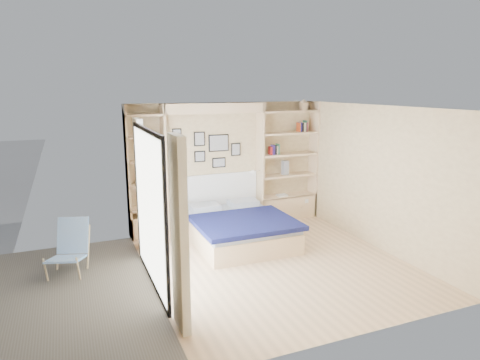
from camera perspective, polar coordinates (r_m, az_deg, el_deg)
name	(u,v)px	position (r m, az deg, el deg)	size (l,w,h in m)	color
ground	(274,262)	(7.12, 4.56, -10.87)	(4.50, 4.50, 0.00)	#DCB484
room_shell	(220,181)	(7.98, -2.72, -0.16)	(4.50, 4.50, 4.50)	beige
bed	(238,227)	(7.90, -0.33, -6.32)	(1.73, 2.19, 1.07)	#DEBB87
photo_gallery	(204,148)	(8.52, -4.77, 4.21)	(1.48, 0.02, 0.82)	black
reading_lamps	(216,175)	(8.45, -3.27, 0.69)	(1.92, 0.12, 0.15)	silver
shelf_decor	(277,141)	(8.95, 4.98, 5.15)	(3.53, 0.23, 2.03)	#A51E1E
deck	(30,304)	(6.49, -26.19, -14.60)	(3.20, 4.00, 0.05)	#6A5E4E
deck_chair	(70,248)	(7.11, -21.78, -8.39)	(0.71, 0.93, 0.82)	tan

